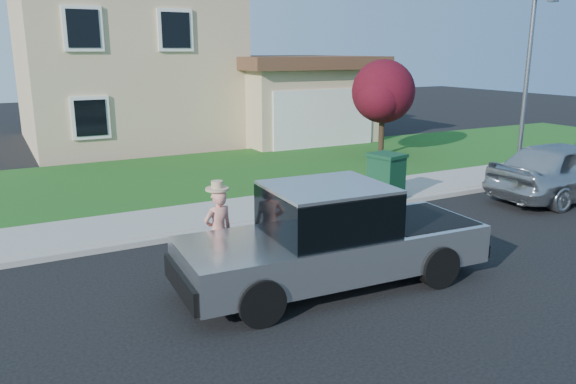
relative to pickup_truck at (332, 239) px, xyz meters
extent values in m
plane|color=black|center=(0.53, 0.62, -0.82)|extent=(80.00, 80.00, 0.00)
cube|color=gray|center=(1.53, 3.52, -0.76)|extent=(40.00, 0.20, 0.12)
cube|color=gray|center=(1.53, 4.62, -0.74)|extent=(40.00, 2.00, 0.15)
cube|color=#154B17|center=(1.53, 9.12, -0.77)|extent=(40.00, 7.00, 0.10)
cube|color=tan|center=(0.53, 17.62, 2.38)|extent=(8.00, 9.00, 6.40)
cube|color=tan|center=(7.03, 14.62, 0.78)|extent=(5.50, 6.00, 3.20)
cube|color=white|center=(7.03, 11.60, 0.43)|extent=(4.60, 0.12, 2.30)
cube|color=#4C2D1E|center=(7.03, 14.62, 2.58)|extent=(6.20, 6.80, 0.50)
cube|color=white|center=(-1.67, 13.07, 3.78)|extent=(1.30, 0.10, 1.50)
cube|color=white|center=(1.53, 13.07, 3.78)|extent=(1.30, 0.10, 1.50)
cube|color=black|center=(-1.67, 13.07, 0.78)|extent=(1.30, 0.10, 1.50)
cylinder|color=black|center=(-1.70, -0.75, -0.45)|extent=(0.74, 0.31, 0.73)
cylinder|color=black|center=(-1.61, 0.92, -0.45)|extent=(0.74, 0.31, 0.73)
cylinder|color=black|center=(1.52, -0.92, -0.45)|extent=(0.74, 0.31, 0.73)
cylinder|color=black|center=(1.61, 0.75, -0.45)|extent=(0.74, 0.31, 0.73)
cube|color=#B7BBBF|center=(0.03, 0.00, -0.19)|extent=(5.27, 2.09, 0.65)
cube|color=black|center=(-0.11, 0.01, 0.50)|extent=(2.00, 1.79, 0.77)
cube|color=#B7BBBF|center=(-0.11, 0.01, 0.90)|extent=(2.00, 1.79, 0.07)
cube|color=black|center=(1.75, -0.09, 0.12)|extent=(1.72, 1.63, 0.05)
cube|color=black|center=(-2.59, 0.14, -0.32)|extent=(0.20, 1.73, 0.36)
cube|color=black|center=(2.64, -0.14, -0.36)|extent=(0.20, 1.73, 0.23)
cube|color=black|center=(-0.79, 1.03, 0.41)|extent=(0.12, 0.21, 0.16)
imported|color=#E68F7E|center=(-1.49, 1.42, -0.05)|extent=(0.62, 0.46, 1.54)
cylinder|color=tan|center=(-1.49, 1.42, 0.74)|extent=(0.41, 0.41, 0.04)
cylinder|color=tan|center=(-1.49, 1.42, 0.80)|extent=(0.21, 0.21, 0.14)
imported|color=#AFB2B6|center=(8.61, 1.84, -0.02)|extent=(4.71, 1.94, 1.60)
cylinder|color=black|center=(7.93, 9.03, 0.08)|extent=(0.20, 0.20, 1.59)
sphere|color=#4B101A|center=(7.93, 9.03, 1.62)|extent=(2.29, 2.29, 2.29)
sphere|color=#4B101A|center=(8.43, 9.33, 1.32)|extent=(1.69, 1.69, 1.69)
sphere|color=#4B101A|center=(7.54, 8.73, 1.42)|extent=(1.59, 1.59, 1.59)
cube|color=#0F3920|center=(4.02, 3.72, -0.12)|extent=(0.81, 0.90, 1.10)
cube|color=#0F3920|center=(4.02, 3.72, 0.47)|extent=(0.89, 0.98, 0.09)
cylinder|color=slate|center=(8.52, 3.37, 1.82)|extent=(0.13, 0.13, 5.27)
camera|label=1|loc=(-4.88, -7.51, 3.07)|focal=35.00mm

